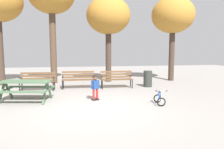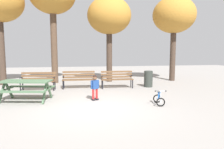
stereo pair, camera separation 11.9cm
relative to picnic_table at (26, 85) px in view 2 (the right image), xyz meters
The scene contains 10 objects.
ground 2.83m from the picnic_table, 29.77° to the right, with size 36.00×36.00×0.00m, color gray.
picnic_table is the anchor object (origin of this frame).
park_bench_far_left 2.10m from the picnic_table, 88.27° to the left, with size 1.63×0.56×0.85m.
park_bench_left 3.04m from the picnic_table, 49.74° to the left, with size 1.62×0.51×0.85m.
park_bench_right 4.39m from the picnic_table, 28.51° to the left, with size 1.61×0.50×0.85m.
child_standing 2.56m from the picnic_table, ahead, with size 0.33×0.25×0.96m.
kids_bicycle 4.87m from the picnic_table, 16.18° to the right, with size 0.44×0.60×0.54m.
trash_bin 5.91m from the picnic_table, 20.81° to the left, with size 0.44×0.44×0.83m, color #2D332D.
tree_center 6.65m from the picnic_table, 48.56° to the left, with size 2.60×2.60×5.05m.
tree_right 9.42m from the picnic_table, 27.50° to the left, with size 2.60×2.60×5.15m.
Camera 2 is at (-0.52, -6.55, 1.85)m, focal length 32.78 mm.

